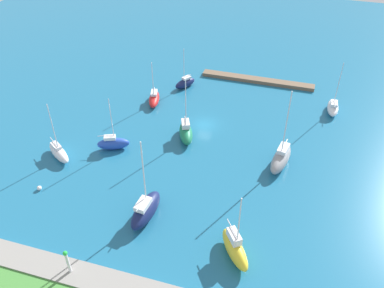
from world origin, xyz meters
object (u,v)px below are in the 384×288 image
at_px(harbor_beacon, 67,260).
at_px(sailboat_yellow_outer_mooring, 235,248).
at_px(sailboat_green_off_beacon, 186,132).
at_px(sailboat_white_inner_mooring, 59,152).
at_px(sailboat_navy_mid_basin, 146,210).
at_px(pier_dock, 257,80).
at_px(mooring_buoy_white, 39,188).
at_px(sailboat_navy_center_basin, 185,83).
at_px(sailboat_gray_far_north, 281,158).
at_px(sailboat_red_far_south, 154,98).
at_px(sailboat_white_near_pier, 333,107).
at_px(sailboat_blue_east_end, 113,143).

relative_size(harbor_beacon, sailboat_yellow_outer_mooring, 0.35).
height_order(sailboat_green_off_beacon, sailboat_white_inner_mooring, sailboat_green_off_beacon).
bearing_deg(sailboat_navy_mid_basin, sailboat_white_inner_mooring, 71.53).
xyz_separation_m(pier_dock, mooring_buoy_white, (26.18, 42.56, -0.03)).
height_order(sailboat_green_off_beacon, mooring_buoy_white, sailboat_green_off_beacon).
relative_size(harbor_beacon, sailboat_navy_center_basin, 0.42).
height_order(sailboat_gray_far_north, mooring_buoy_white, sailboat_gray_far_north).
relative_size(sailboat_navy_mid_basin, sailboat_red_far_south, 1.47).
bearing_deg(mooring_buoy_white, sailboat_red_far_south, -105.50).
bearing_deg(harbor_beacon, sailboat_white_near_pier, -122.11).
bearing_deg(sailboat_white_near_pier, sailboat_white_inner_mooring, 120.69).
bearing_deg(sailboat_green_off_beacon, sailboat_white_inner_mooring, -81.97).
height_order(sailboat_blue_east_end, sailboat_navy_center_basin, sailboat_blue_east_end).
bearing_deg(sailboat_white_inner_mooring, sailboat_yellow_outer_mooring, 15.35).
xyz_separation_m(harbor_beacon, sailboat_navy_mid_basin, (-5.08, -11.61, -1.84)).
bearing_deg(sailboat_blue_east_end, harbor_beacon, -98.99).
xyz_separation_m(sailboat_navy_mid_basin, sailboat_red_far_south, (9.70, -28.68, -0.54)).
relative_size(sailboat_yellow_outer_mooring, sailboat_green_off_beacon, 0.91).
relative_size(sailboat_white_near_pier, sailboat_navy_center_basin, 1.16).
distance_m(sailboat_navy_center_basin, mooring_buoy_white, 37.82).
relative_size(sailboat_yellow_outer_mooring, mooring_buoy_white, 15.19).
xyz_separation_m(sailboat_green_off_beacon, sailboat_navy_center_basin, (5.51, -17.16, -0.33)).
xyz_separation_m(sailboat_white_near_pier, sailboat_green_off_beacon, (24.55, 16.20, 0.29)).
bearing_deg(mooring_buoy_white, sailboat_white_near_pier, -140.21).
bearing_deg(sailboat_yellow_outer_mooring, sailboat_navy_center_basin, 170.00).
distance_m(sailboat_yellow_outer_mooring, sailboat_red_far_south, 39.02).
height_order(sailboat_navy_mid_basin, sailboat_white_near_pier, sailboat_navy_mid_basin).
height_order(sailboat_blue_east_end, mooring_buoy_white, sailboat_blue_east_end).
height_order(sailboat_navy_mid_basin, sailboat_red_far_south, sailboat_navy_mid_basin).
height_order(harbor_beacon, sailboat_green_off_beacon, sailboat_green_off_beacon).
relative_size(sailboat_green_off_beacon, mooring_buoy_white, 16.67).
bearing_deg(sailboat_gray_far_north, sailboat_blue_east_end, -71.72).
distance_m(harbor_beacon, sailboat_navy_mid_basin, 12.81).
xyz_separation_m(harbor_beacon, mooring_buoy_white, (12.45, -12.06, -2.99)).
relative_size(sailboat_yellow_outer_mooring, sailboat_gray_far_north, 0.77).
relative_size(harbor_beacon, sailboat_blue_east_end, 0.38).
bearing_deg(pier_dock, harbor_beacon, 75.89).
xyz_separation_m(sailboat_yellow_outer_mooring, mooring_buoy_white, (30.75, -3.34, -1.17)).
xyz_separation_m(sailboat_green_off_beacon, sailboat_gray_far_north, (-16.80, 2.54, 0.14)).
distance_m(harbor_beacon, sailboat_green_off_beacon, 31.26).
distance_m(sailboat_white_near_pier, mooring_buoy_white, 54.59).
bearing_deg(sailboat_white_near_pier, sailboat_yellow_outer_mooring, 162.13).
bearing_deg(harbor_beacon, sailboat_gray_far_north, -127.58).
bearing_deg(sailboat_white_near_pier, pier_dock, 62.64).
relative_size(sailboat_yellow_outer_mooring, sailboat_white_inner_mooring, 1.02).
height_order(pier_dock, sailboat_blue_east_end, sailboat_blue_east_end).
bearing_deg(sailboat_yellow_outer_mooring, sailboat_red_far_south, -179.70).
bearing_deg(sailboat_navy_mid_basin, sailboat_blue_east_end, 45.88).
distance_m(pier_dock, sailboat_white_near_pier, 17.52).
relative_size(harbor_beacon, sailboat_navy_mid_basin, 0.28).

